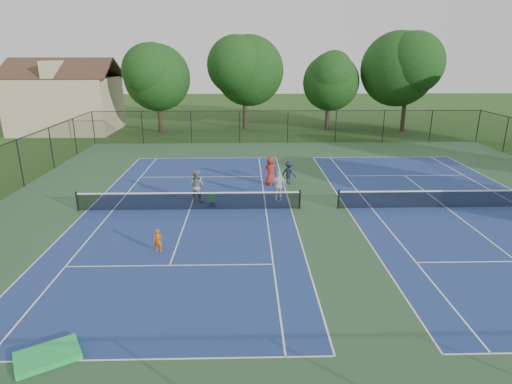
{
  "coord_description": "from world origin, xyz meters",
  "views": [
    {
      "loc": [
        -3.95,
        -21.7,
        8.02
      ],
      "look_at": [
        -3.44,
        -1.0,
        1.3
      ],
      "focal_mm": 30.0,
      "sensor_mm": 36.0,
      "label": 1
    }
  ],
  "objects_px": {
    "tree_back_b": "(245,68)",
    "clapboard_house": "(67,102)",
    "ball_hopper": "(212,198)",
    "ball_crate": "(212,204)",
    "tree_back_c": "(329,79)",
    "child_player": "(158,241)",
    "tree_back_a": "(157,74)",
    "tree_back_d": "(409,66)",
    "bystander_a": "(279,186)",
    "bystander_b": "(289,173)",
    "instructor": "(196,186)",
    "bystander_c": "(270,171)"
  },
  "relations": [
    {
      "from": "tree_back_b",
      "to": "clapboard_house",
      "type": "height_order",
      "value": "tree_back_b"
    },
    {
      "from": "ball_hopper",
      "to": "ball_crate",
      "type": "bearing_deg",
      "value": 0.0
    },
    {
      "from": "tree_back_c",
      "to": "child_player",
      "type": "distance_m",
      "value": 33.05
    },
    {
      "from": "tree_back_a",
      "to": "child_player",
      "type": "relative_size",
      "value": 8.99
    },
    {
      "from": "clapboard_house",
      "to": "tree_back_d",
      "type": "bearing_deg",
      "value": -1.59
    },
    {
      "from": "ball_crate",
      "to": "ball_hopper",
      "type": "relative_size",
      "value": 0.83
    },
    {
      "from": "tree_back_d",
      "to": "bystander_a",
      "type": "xyz_separation_m",
      "value": [
        -15.08,
        -22.5,
        -5.97
      ]
    },
    {
      "from": "tree_back_b",
      "to": "tree_back_c",
      "type": "relative_size",
      "value": 1.19
    },
    {
      "from": "tree_back_a",
      "to": "clapboard_house",
      "type": "height_order",
      "value": "tree_back_a"
    },
    {
      "from": "bystander_b",
      "to": "ball_crate",
      "type": "distance_m",
      "value": 6.18
    },
    {
      "from": "tree_back_d",
      "to": "child_player",
      "type": "xyz_separation_m",
      "value": [
        -20.68,
        -29.12,
        -6.32
      ]
    },
    {
      "from": "instructor",
      "to": "bystander_a",
      "type": "distance_m",
      "value": 4.66
    },
    {
      "from": "tree_back_b",
      "to": "clapboard_house",
      "type": "xyz_separation_m",
      "value": [
        -19.0,
        -1.0,
        -3.5
      ]
    },
    {
      "from": "tree_back_a",
      "to": "tree_back_b",
      "type": "relative_size",
      "value": 0.91
    },
    {
      "from": "tree_back_c",
      "to": "bystander_b",
      "type": "xyz_separation_m",
      "value": [
        -6.19,
        -20.38,
        -4.72
      ]
    },
    {
      "from": "tree_back_a",
      "to": "tree_back_d",
      "type": "distance_m",
      "value": 26.01
    },
    {
      "from": "instructor",
      "to": "tree_back_d",
      "type": "bearing_deg",
      "value": -109.26
    },
    {
      "from": "tree_back_a",
      "to": "bystander_c",
      "type": "distance_m",
      "value": 22.75
    },
    {
      "from": "tree_back_a",
      "to": "ball_hopper",
      "type": "xyz_separation_m",
      "value": [
        7.18,
        -23.43,
        -5.55
      ]
    },
    {
      "from": "instructor",
      "to": "bystander_b",
      "type": "height_order",
      "value": "instructor"
    },
    {
      "from": "bystander_a",
      "to": "bystander_c",
      "type": "relative_size",
      "value": 0.94
    },
    {
      "from": "tree_back_d",
      "to": "bystander_c",
      "type": "xyz_separation_m",
      "value": [
        -15.39,
        -19.46,
        -5.92
      ]
    },
    {
      "from": "tree_back_d",
      "to": "clapboard_house",
      "type": "height_order",
      "value": "tree_back_d"
    },
    {
      "from": "instructor",
      "to": "bystander_a",
      "type": "bearing_deg",
      "value": -155.73
    },
    {
      "from": "bystander_c",
      "to": "tree_back_d",
      "type": "bearing_deg",
      "value": -141.74
    },
    {
      "from": "tree_back_c",
      "to": "bystander_b",
      "type": "bearing_deg",
      "value": -106.9
    },
    {
      "from": "instructor",
      "to": "bystander_b",
      "type": "relative_size",
      "value": 1.23
    },
    {
      "from": "tree_back_c",
      "to": "ball_hopper",
      "type": "height_order",
      "value": "tree_back_c"
    },
    {
      "from": "tree_back_b",
      "to": "bystander_c",
      "type": "bearing_deg",
      "value": -85.7
    },
    {
      "from": "clapboard_house",
      "to": "tree_back_b",
      "type": "bearing_deg",
      "value": 3.01
    },
    {
      "from": "bystander_a",
      "to": "bystander_c",
      "type": "bearing_deg",
      "value": -89.16
    },
    {
      "from": "tree_back_a",
      "to": "ball_hopper",
      "type": "bearing_deg",
      "value": -72.96
    },
    {
      "from": "ball_hopper",
      "to": "clapboard_house",
      "type": "bearing_deg",
      "value": 125.12
    },
    {
      "from": "ball_crate",
      "to": "ball_hopper",
      "type": "xyz_separation_m",
      "value": [
        0.0,
        0.0,
        0.35
      ]
    },
    {
      "from": "tree_back_a",
      "to": "tree_back_d",
      "type": "xyz_separation_m",
      "value": [
        26.0,
        0.0,
        0.79
      ]
    },
    {
      "from": "tree_back_b",
      "to": "ball_hopper",
      "type": "distance_m",
      "value": 26.21
    },
    {
      "from": "ball_crate",
      "to": "child_player",
      "type": "bearing_deg",
      "value": -108.1
    },
    {
      "from": "tree_back_a",
      "to": "tree_back_d",
      "type": "bearing_deg",
      "value": 0.0
    },
    {
      "from": "tree_back_c",
      "to": "ball_crate",
      "type": "bearing_deg",
      "value": -113.89
    },
    {
      "from": "ball_crate",
      "to": "ball_hopper",
      "type": "distance_m",
      "value": 0.35
    },
    {
      "from": "child_player",
      "to": "ball_crate",
      "type": "height_order",
      "value": "child_player"
    },
    {
      "from": "child_player",
      "to": "bystander_a",
      "type": "relative_size",
      "value": 0.59
    },
    {
      "from": "tree_back_b",
      "to": "ball_crate",
      "type": "height_order",
      "value": "tree_back_b"
    },
    {
      "from": "tree_back_a",
      "to": "ball_crate",
      "type": "xyz_separation_m",
      "value": [
        7.18,
        -23.43,
        -5.9
      ]
    },
    {
      "from": "child_player",
      "to": "instructor",
      "type": "height_order",
      "value": "instructor"
    },
    {
      "from": "tree_back_b",
      "to": "tree_back_c",
      "type": "bearing_deg",
      "value": -6.34
    },
    {
      "from": "bystander_b",
      "to": "tree_back_b",
      "type": "bearing_deg",
      "value": -47.66
    },
    {
      "from": "tree_back_d",
      "to": "tree_back_a",
      "type": "bearing_deg",
      "value": -180.0
    },
    {
      "from": "bystander_a",
      "to": "tree_back_c",
      "type": "bearing_deg",
      "value": -111.73
    },
    {
      "from": "tree_back_b",
      "to": "tree_back_d",
      "type": "height_order",
      "value": "tree_back_d"
    }
  ]
}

